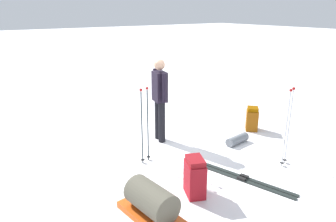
{
  "coord_description": "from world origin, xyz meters",
  "views": [
    {
      "loc": [
        3.39,
        4.89,
        2.64
      ],
      "look_at": [
        0.0,
        0.0,
        0.7
      ],
      "focal_mm": 33.83,
      "sensor_mm": 36.0,
      "label": 1
    }
  ],
  "objects_px": {
    "skier_standing": "(160,96)",
    "ski_poles_planted_far": "(145,122)",
    "gear_sled": "(151,203)",
    "sleeping_mat_rolled": "(237,140)",
    "ski_poles_planted_near": "(288,124)",
    "ski_pair_near": "(243,178)",
    "backpack_bright": "(195,177)",
    "backpack_large_dark": "(252,119)"
  },
  "relations": [
    {
      "from": "ski_pair_near",
      "to": "gear_sled",
      "type": "xyz_separation_m",
      "value": [
        1.74,
        0.0,
        0.21
      ]
    },
    {
      "from": "sleeping_mat_rolled",
      "to": "skier_standing",
      "type": "bearing_deg",
      "value": -41.99
    },
    {
      "from": "ski_pair_near",
      "to": "ski_poles_planted_near",
      "type": "relative_size",
      "value": 1.23
    },
    {
      "from": "backpack_large_dark",
      "to": "ski_poles_planted_near",
      "type": "distance_m",
      "value": 1.77
    },
    {
      "from": "backpack_bright",
      "to": "gear_sled",
      "type": "xyz_separation_m",
      "value": [
        0.82,
        0.11,
        -0.06
      ]
    },
    {
      "from": "skier_standing",
      "to": "ski_poles_planted_far",
      "type": "distance_m",
      "value": 1.03
    },
    {
      "from": "backpack_bright",
      "to": "sleeping_mat_rolled",
      "type": "relative_size",
      "value": 1.08
    },
    {
      "from": "skier_standing",
      "to": "gear_sled",
      "type": "distance_m",
      "value": 2.71
    },
    {
      "from": "skier_standing",
      "to": "sleeping_mat_rolled",
      "type": "bearing_deg",
      "value": 138.01
    },
    {
      "from": "backpack_bright",
      "to": "ski_poles_planted_near",
      "type": "xyz_separation_m",
      "value": [
        -1.89,
        0.16,
        0.48
      ]
    },
    {
      "from": "ski_poles_planted_far",
      "to": "ski_pair_near",
      "type": "bearing_deg",
      "value": 123.95
    },
    {
      "from": "ski_poles_planted_near",
      "to": "skier_standing",
      "type": "bearing_deg",
      "value": -61.33
    },
    {
      "from": "skier_standing",
      "to": "gear_sled",
      "type": "bearing_deg",
      "value": 54.19
    },
    {
      "from": "ski_poles_planted_near",
      "to": "sleeping_mat_rolled",
      "type": "distance_m",
      "value": 1.3
    },
    {
      "from": "backpack_bright",
      "to": "ski_poles_planted_near",
      "type": "relative_size",
      "value": 0.42
    },
    {
      "from": "backpack_bright",
      "to": "gear_sled",
      "type": "bearing_deg",
      "value": 7.96
    },
    {
      "from": "ski_poles_planted_far",
      "to": "skier_standing",
      "type": "bearing_deg",
      "value": -138.28
    },
    {
      "from": "backpack_bright",
      "to": "sleeping_mat_rolled",
      "type": "bearing_deg",
      "value": -153.65
    },
    {
      "from": "ski_poles_planted_near",
      "to": "ski_poles_planted_far",
      "type": "bearing_deg",
      "value": -37.59
    },
    {
      "from": "ski_poles_planted_far",
      "to": "gear_sled",
      "type": "bearing_deg",
      "value": 61.86
    },
    {
      "from": "skier_standing",
      "to": "backpack_bright",
      "type": "relative_size",
      "value": 2.87
    },
    {
      "from": "sleeping_mat_rolled",
      "to": "ski_poles_planted_far",
      "type": "bearing_deg",
      "value": -11.43
    },
    {
      "from": "backpack_bright",
      "to": "sleeping_mat_rolled",
      "type": "xyz_separation_m",
      "value": [
        -1.89,
        -0.94,
        -0.2
      ]
    },
    {
      "from": "skier_standing",
      "to": "ski_pair_near",
      "type": "xyz_separation_m",
      "value": [
        -0.21,
        2.11,
        -0.94
      ]
    },
    {
      "from": "backpack_large_dark",
      "to": "sleeping_mat_rolled",
      "type": "relative_size",
      "value": 0.97
    },
    {
      "from": "backpack_large_dark",
      "to": "ski_pair_near",
      "type": "bearing_deg",
      "value": 37.92
    },
    {
      "from": "ski_poles_planted_near",
      "to": "ski_pair_near",
      "type": "bearing_deg",
      "value": -3.2
    },
    {
      "from": "ski_poles_planted_near",
      "to": "gear_sled",
      "type": "height_order",
      "value": "ski_poles_planted_near"
    },
    {
      "from": "ski_poles_planted_far",
      "to": "gear_sled",
      "type": "relative_size",
      "value": 1.31
    },
    {
      "from": "skier_standing",
      "to": "ski_pair_near",
      "type": "height_order",
      "value": "skier_standing"
    },
    {
      "from": "ski_pair_near",
      "to": "backpack_bright",
      "type": "xyz_separation_m",
      "value": [
        0.92,
        -0.11,
        0.28
      ]
    },
    {
      "from": "backpack_large_dark",
      "to": "sleeping_mat_rolled",
      "type": "distance_m",
      "value": 0.94
    },
    {
      "from": "ski_pair_near",
      "to": "ski_poles_planted_far",
      "type": "distance_m",
      "value": 1.89
    },
    {
      "from": "backpack_bright",
      "to": "ski_poles_planted_far",
      "type": "xyz_separation_m",
      "value": [
        0.05,
        -1.33,
        0.47
      ]
    },
    {
      "from": "ski_poles_planted_far",
      "to": "gear_sled",
      "type": "distance_m",
      "value": 1.72
    },
    {
      "from": "skier_standing",
      "to": "backpack_large_dark",
      "type": "xyz_separation_m",
      "value": [
        -2.03,
        0.7,
        -0.69
      ]
    },
    {
      "from": "ski_pair_near",
      "to": "backpack_large_dark",
      "type": "relative_size",
      "value": 3.22
    },
    {
      "from": "ski_poles_planted_far",
      "to": "gear_sled",
      "type": "height_order",
      "value": "ski_poles_planted_far"
    },
    {
      "from": "gear_sled",
      "to": "skier_standing",
      "type": "bearing_deg",
      "value": -125.81
    },
    {
      "from": "backpack_large_dark",
      "to": "ski_poles_planted_near",
      "type": "xyz_separation_m",
      "value": [
        0.84,
        1.47,
        0.51
      ]
    },
    {
      "from": "gear_sled",
      "to": "sleeping_mat_rolled",
      "type": "distance_m",
      "value": 2.91
    },
    {
      "from": "skier_standing",
      "to": "ski_poles_planted_far",
      "type": "bearing_deg",
      "value": 41.72
    }
  ]
}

